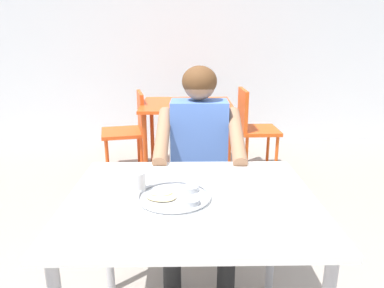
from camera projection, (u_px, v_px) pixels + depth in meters
The scene contains 9 objects.
back_wall at pixel (183, 11), 4.44m from camera, with size 12.00×0.12×3.40m, color silver.
table_foreground at pixel (191, 215), 1.46m from camera, with size 1.02×0.84×0.75m.
thali_tray at pixel (175, 196), 1.42m from camera, with size 0.30×0.30×0.03m.
drinking_cup at pixel (137, 181), 1.47m from camera, with size 0.08×0.08×0.09m.
chair_foreground at pixel (198, 179), 2.35m from camera, with size 0.43×0.41×0.80m.
diner_foreground at pixel (199, 153), 2.07m from camera, with size 0.50×0.56×1.22m.
table_background_red at pixel (187, 112), 3.58m from camera, with size 0.91×0.82×0.74m.
chair_red_left at pixel (130, 126), 3.70m from camera, with size 0.51×0.52×0.84m.
chair_red_right at pixel (252, 124), 3.63m from camera, with size 0.40×0.44×0.88m.
Camera 1 is at (0.03, -1.26, 1.38)m, focal length 32.79 mm.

